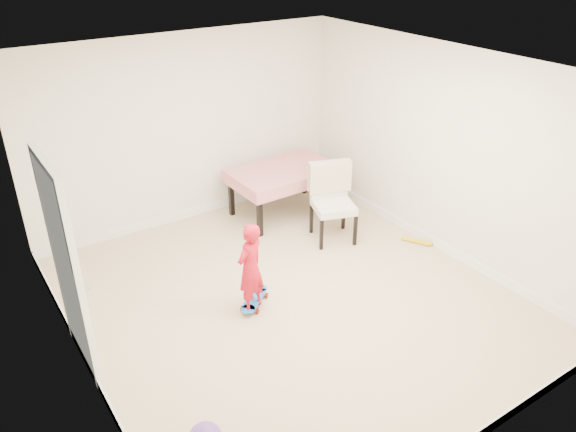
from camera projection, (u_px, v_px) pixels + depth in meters
ground at (290, 299)px, 6.38m from camera, size 5.00×5.00×0.00m
ceiling at (291, 71)px, 5.19m from camera, size 4.50×5.00×0.04m
wall_back at (188, 130)px, 7.60m from camera, size 4.50×0.04×2.60m
wall_front at (488, 322)px, 3.96m from camera, size 4.50×0.04×2.60m
wall_left at (70, 260)px, 4.68m from camera, size 0.04×5.00×2.60m
wall_right at (441, 152)px, 6.88m from camera, size 0.04×5.00×2.60m
door at (67, 271)px, 5.03m from camera, size 0.11×0.94×2.11m
baseboard_back at (195, 211)px, 8.19m from camera, size 4.50×0.02×0.12m
baseboard_left at (93, 373)px, 5.25m from camera, size 0.02×5.00×0.12m
baseboard_right at (430, 239)px, 7.46m from camera, size 0.02×5.00×0.12m
dining_table at (284, 191)px, 8.13m from camera, size 1.52×0.98×0.70m
dining_chair at (334, 204)px, 7.36m from camera, size 0.75×0.80×1.04m
skateboard at (254, 301)px, 6.28m from camera, size 0.56×0.51×0.08m
child at (250, 271)px, 5.95m from camera, size 0.45×0.38×1.04m
foam_toy at (417, 241)px, 7.48m from camera, size 0.25×0.38×0.06m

